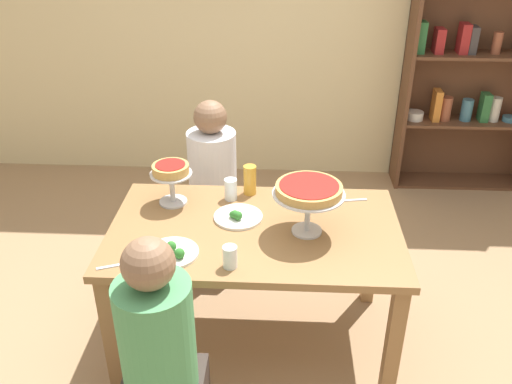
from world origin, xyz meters
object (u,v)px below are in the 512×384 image
bookshelf (478,54)px  water_glass_clear_far (231,189)px  diner_far_left (214,199)px  salad_plate_far_diner (238,216)px  diner_near_left (161,375)px  deep_dish_pizza_stand (309,192)px  beer_glass_amber_tall (250,180)px  cutlery_knife_near (351,200)px  personal_pizza_stand (171,174)px  dining_table (255,244)px  water_glass_clear_near (230,257)px  salad_plate_near_diner (171,251)px  cutlery_fork_near (117,265)px

bookshelf → water_glass_clear_far: size_ratio=18.56×
bookshelf → diner_far_left: bookshelf is taller
salad_plate_far_diner → diner_near_left: bearing=-106.8°
deep_dish_pizza_stand → beer_glass_amber_tall: size_ratio=2.09×
diner_near_left → cutlery_knife_near: 1.37m
personal_pizza_stand → water_glass_clear_far: (0.31, 0.06, -0.11)m
diner_near_left → dining_table: bearing=-24.8°
personal_pizza_stand → water_glass_clear_far: bearing=10.4°
water_glass_clear_near → diner_near_left: bearing=-120.9°
deep_dish_pizza_stand → personal_pizza_stand: deep_dish_pizza_stand is taller
personal_pizza_stand → bookshelf: bearing=40.6°
bookshelf → water_glass_clear_far: (-1.77, -1.73, -0.31)m
dining_table → personal_pizza_stand: 0.58m
salad_plate_near_diner → beer_glass_amber_tall: (0.33, 0.60, 0.07)m
cutlery_fork_near → personal_pizza_stand: bearing=54.8°
cutlery_fork_near → diner_near_left: bearing=-77.0°
diner_far_left → salad_plate_far_diner: 0.71m
salad_plate_near_diner → salad_plate_far_diner: salad_plate_near_diner is taller
salad_plate_far_diner → water_glass_clear_near: (0.00, -0.41, 0.04)m
salad_plate_far_diner → cutlery_fork_near: 0.67m
cutlery_knife_near → water_glass_clear_near: bearing=36.6°
salad_plate_near_diner → salad_plate_far_diner: bearing=49.4°
salad_plate_far_diner → beer_glass_amber_tall: (0.05, 0.27, 0.07)m
salad_plate_far_diner → water_glass_clear_far: 0.22m
deep_dish_pizza_stand → cutlery_knife_near: 0.46m
deep_dish_pizza_stand → personal_pizza_stand: 0.76m
beer_glass_amber_tall → cutlery_knife_near: 0.56m
salad_plate_near_diner → cutlery_knife_near: size_ratio=1.40×
dining_table → deep_dish_pizza_stand: (0.26, -0.02, 0.32)m
diner_far_left → bookshelf: bearing=124.1°
salad_plate_near_diner → water_glass_clear_near: (0.28, -0.08, 0.04)m
diner_near_left → beer_glass_amber_tall: diner_near_left is taller
beer_glass_amber_tall → salad_plate_near_diner: bearing=-118.6°
water_glass_clear_near → water_glass_clear_far: size_ratio=0.89×
bookshelf → water_glass_clear_near: 2.93m
dining_table → water_glass_clear_far: (-0.15, 0.29, 0.16)m
diner_far_left → water_glass_clear_near: bearing=11.4°
deep_dish_pizza_stand → dining_table: bearing=175.4°
water_glass_clear_far → cutlery_fork_near: 0.78m
dining_table → water_glass_clear_far: water_glass_clear_far is taller
personal_pizza_stand → salad_plate_far_diner: size_ratio=0.91×
salad_plate_near_diner → diner_far_left: bearing=85.6°
diner_near_left → personal_pizza_stand: 1.06m
diner_far_left → beer_glass_amber_tall: 0.55m
beer_glass_amber_tall → dining_table: bearing=-82.4°
dining_table → deep_dish_pizza_stand: deep_dish_pizza_stand is taller
salad_plate_far_diner → cutlery_fork_near: salad_plate_far_diner is taller
dining_table → personal_pizza_stand: personal_pizza_stand is taller
salad_plate_far_diner → cutlery_fork_near: (-0.51, -0.43, -0.01)m
diner_far_left → cutlery_fork_near: diner_far_left is taller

